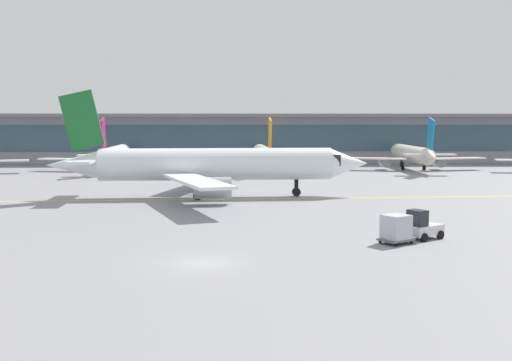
{
  "coord_description": "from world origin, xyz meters",
  "views": [
    {
      "loc": [
        2.09,
        -34.93,
        8.16
      ],
      "look_at": [
        3.56,
        18.46,
        3.0
      ],
      "focal_mm": 43.05,
      "sensor_mm": 36.0,
      "label": 1
    }
  ],
  "objects_px": {
    "cargo_dolly_lead": "(396,228)",
    "gate_airplane_4": "(412,154)",
    "taxiing_regional_jet": "(212,165)",
    "baggage_tug": "(422,227)",
    "gate_airplane_2": "(115,155)",
    "gate_airplane_3": "(264,155)"
  },
  "relations": [
    {
      "from": "baggage_tug",
      "to": "cargo_dolly_lead",
      "type": "bearing_deg",
      "value": -180.0
    },
    {
      "from": "taxiing_regional_jet",
      "to": "baggage_tug",
      "type": "distance_m",
      "value": 29.0
    },
    {
      "from": "cargo_dolly_lead",
      "to": "gate_airplane_4",
      "type": "bearing_deg",
      "value": 39.99
    },
    {
      "from": "gate_airplane_3",
      "to": "taxiing_regional_jet",
      "type": "xyz_separation_m",
      "value": [
        -7.04,
        -35.6,
        0.81
      ]
    },
    {
      "from": "cargo_dolly_lead",
      "to": "baggage_tug",
      "type": "bearing_deg",
      "value": 0.0
    },
    {
      "from": "gate_airplane_3",
      "to": "baggage_tug",
      "type": "bearing_deg",
      "value": -174.26
    },
    {
      "from": "gate_airplane_4",
      "to": "cargo_dolly_lead",
      "type": "relative_size",
      "value": 10.06
    },
    {
      "from": "gate_airplane_2",
      "to": "baggage_tug",
      "type": "distance_m",
      "value": 69.41
    },
    {
      "from": "gate_airplane_3",
      "to": "taxiing_regional_jet",
      "type": "relative_size",
      "value": 0.76
    },
    {
      "from": "gate_airplane_3",
      "to": "cargo_dolly_lead",
      "type": "height_order",
      "value": "gate_airplane_3"
    },
    {
      "from": "gate_airplane_4",
      "to": "taxiing_regional_jet",
      "type": "bearing_deg",
      "value": 139.84
    },
    {
      "from": "gate_airplane_3",
      "to": "cargo_dolly_lead",
      "type": "distance_m",
      "value": 61.71
    },
    {
      "from": "gate_airplane_3",
      "to": "gate_airplane_4",
      "type": "relative_size",
      "value": 1.0
    },
    {
      "from": "gate_airplane_4",
      "to": "cargo_dolly_lead",
      "type": "xyz_separation_m",
      "value": [
        -18.71,
        -62.52,
        -1.58
      ]
    },
    {
      "from": "gate_airplane_3",
      "to": "baggage_tug",
      "type": "distance_m",
      "value": 60.54
    },
    {
      "from": "baggage_tug",
      "to": "gate_airplane_2",
      "type": "bearing_deg",
      "value": 85.43
    },
    {
      "from": "baggage_tug",
      "to": "cargo_dolly_lead",
      "type": "height_order",
      "value": "baggage_tug"
    },
    {
      "from": "gate_airplane_4",
      "to": "taxiing_regional_jet",
      "type": "xyz_separation_m",
      "value": [
        -32.1,
        -36.75,
        0.81
      ]
    },
    {
      "from": "taxiing_regional_jet",
      "to": "cargo_dolly_lead",
      "type": "height_order",
      "value": "taxiing_regional_jet"
    },
    {
      "from": "cargo_dolly_lead",
      "to": "gate_airplane_2",
      "type": "bearing_deg",
      "value": 83.26
    },
    {
      "from": "gate_airplane_3",
      "to": "gate_airplane_2",
      "type": "bearing_deg",
      "value": 85.52
    },
    {
      "from": "gate_airplane_3",
      "to": "baggage_tug",
      "type": "height_order",
      "value": "gate_airplane_3"
    }
  ]
}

